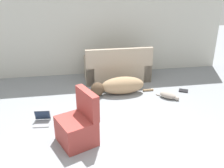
{
  "coord_description": "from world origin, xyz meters",
  "views": [
    {
      "loc": [
        -0.56,
        -3.1,
        2.49
      ],
      "look_at": [
        0.25,
        1.57,
        0.47
      ],
      "focal_mm": 40.0,
      "sensor_mm": 36.0,
      "label": 1
    }
  ],
  "objects": [
    {
      "name": "wall_back",
      "position": [
        0.0,
        3.56,
        1.34
      ],
      "size": [
        7.45,
        0.06,
        2.68
      ],
      "color": "beige",
      "rests_on": "ground_plane"
    },
    {
      "name": "side_chair",
      "position": [
        -0.51,
        0.37,
        0.3
      ],
      "size": [
        0.73,
        0.75,
        0.88
      ],
      "rotation": [
        0.0,
        0.0,
        5.11
      ],
      "color": "#993833",
      "rests_on": "ground_plane"
    },
    {
      "name": "couch",
      "position": [
        0.62,
        2.94,
        0.3
      ],
      "size": [
        1.67,
        0.77,
        0.92
      ],
      "rotation": [
        0.0,
        0.0,
        3.14
      ],
      "color": "tan",
      "rests_on": "ground_plane"
    },
    {
      "name": "ground_plane",
      "position": [
        0.0,
        0.0,
        0.0
      ],
      "size": [
        20.0,
        20.0,
        0.0
      ],
      "primitive_type": "plane",
      "color": "gray"
    },
    {
      "name": "dog",
      "position": [
        0.5,
        2.07,
        0.19
      ],
      "size": [
        1.51,
        0.46,
        0.4
      ],
      "rotation": [
        0.0,
        0.0,
        3.17
      ],
      "color": "#A38460",
      "rests_on": "ground_plane"
    },
    {
      "name": "book_black",
      "position": [
        2.04,
        1.94,
        0.01
      ],
      "size": [
        0.26,
        0.25,
        0.02
      ],
      "rotation": [
        0.0,
        0.0,
        -0.49
      ],
      "color": "black",
      "rests_on": "ground_plane"
    },
    {
      "name": "laptop_open",
      "position": [
        -1.16,
        1.08,
        0.08
      ],
      "size": [
        0.31,
        0.32,
        0.23
      ],
      "rotation": [
        0.0,
        0.0,
        -0.09
      ],
      "color": "gray",
      "rests_on": "ground_plane"
    },
    {
      "name": "cat",
      "position": [
        1.54,
        1.64,
        0.07
      ],
      "size": [
        0.44,
        0.42,
        0.14
      ],
      "rotation": [
        0.0,
        0.0,
        5.52
      ],
      "color": "gray",
      "rests_on": "ground_plane"
    }
  ]
}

